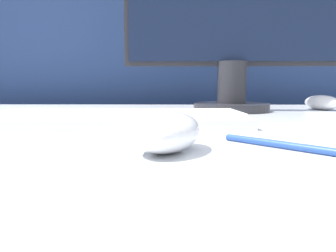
# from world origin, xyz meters

# --- Properties ---
(partition_panel) EXTENTS (5.00, 0.03, 1.18)m
(partition_panel) POSITION_xyz_m (0.00, 0.69, 0.59)
(partition_panel) COLOR navy
(partition_panel) RESTS_ON ground_plane
(computer_mouse_near) EXTENTS (0.09, 0.12, 0.04)m
(computer_mouse_near) POSITION_xyz_m (0.01, -0.22, 0.75)
(computer_mouse_near) COLOR white
(computer_mouse_near) RESTS_ON desk
(keyboard) EXTENTS (0.43, 0.16, 0.02)m
(keyboard) POSITION_xyz_m (-0.07, -0.01, 0.75)
(keyboard) COLOR white
(keyboard) RESTS_ON desk
(computer_mouse_far) EXTENTS (0.09, 0.12, 0.04)m
(computer_mouse_far) POSITION_xyz_m (0.41, 0.33, 0.75)
(computer_mouse_far) COLOR silver
(computer_mouse_far) RESTS_ON desk
(pen) EXTENTS (0.10, 0.11, 0.01)m
(pen) POSITION_xyz_m (0.13, -0.20, 0.74)
(pen) COLOR #284C9E
(pen) RESTS_ON desk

